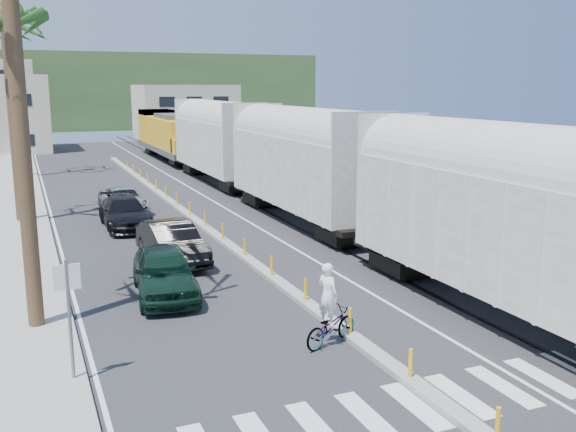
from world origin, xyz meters
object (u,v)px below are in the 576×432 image
at_px(car_lead, 164,272).
at_px(cyclist, 330,319).
at_px(car_second, 172,242).
at_px(street_sign, 69,304).

height_order(car_lead, cyclist, cyclist).
bearing_deg(car_second, street_sign, -119.61).
distance_m(car_lead, cyclist, 6.65).
xyz_separation_m(street_sign, car_lead, (3.34, 5.60, -1.16)).
height_order(street_sign, car_second, street_sign).
height_order(street_sign, cyclist, street_sign).
distance_m(street_sign, car_lead, 6.62).
bearing_deg(car_second, cyclist, -82.49).
height_order(street_sign, car_lead, street_sign).
bearing_deg(street_sign, car_second, 65.01).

